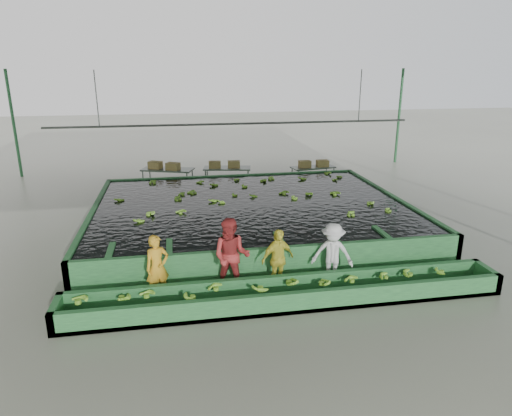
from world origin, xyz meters
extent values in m
plane|color=gray|center=(0.00, 0.00, 0.00)|extent=(80.00, 80.00, 0.00)
cube|color=#969BA2|center=(0.00, 0.00, 5.00)|extent=(20.00, 22.00, 0.04)
cube|color=black|center=(0.00, 1.50, 0.85)|extent=(9.70, 7.70, 0.00)
cylinder|color=#59605B|center=(0.00, 5.00, 3.00)|extent=(0.08, 0.08, 14.00)
cylinder|color=#59605B|center=(-5.00, 5.00, 4.00)|extent=(0.04, 0.04, 2.00)
cylinder|color=#59605B|center=(5.00, 5.00, 4.00)|extent=(0.04, 0.04, 2.00)
imported|color=gold|center=(-2.87, -2.80, 0.76)|extent=(0.66, 0.56, 1.53)
imported|color=#AE302F|center=(-1.17, -2.80, 0.91)|extent=(1.05, 0.92, 1.82)
imported|color=yellow|center=(-0.07, -2.80, 0.75)|extent=(0.95, 0.66, 1.50)
imported|color=silver|center=(1.29, -2.80, 0.78)|extent=(1.15, 0.92, 1.55)
camera|label=1|loc=(-2.35, -12.51, 5.14)|focal=32.00mm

